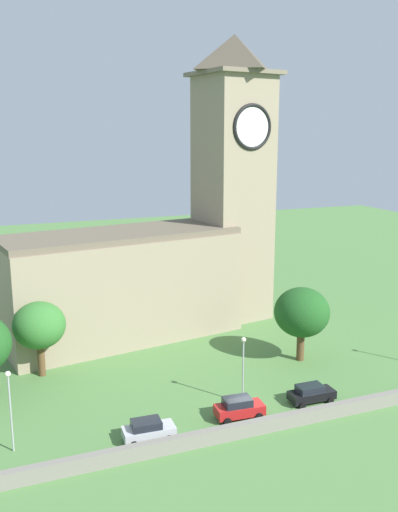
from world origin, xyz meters
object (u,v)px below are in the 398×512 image
(car_red, at_px, (239,408))
(tree_riverside_east, at_px, (39,326))
(streetlamp_west_mid, at_px, (243,359))
(church, at_px, (167,242))
(car_silver, at_px, (148,430))
(car_black, at_px, (311,393))
(tree_churchyard, at_px, (302,313))
(streetlamp_west_end, at_px, (10,398))

(car_red, relative_size, tree_riverside_east, 0.56)
(tree_riverside_east, bearing_deg, streetlamp_west_mid, -38.34)
(church, xyz_separation_m, car_silver, (-10.04, -24.84, -10.13))
(car_black, relative_size, tree_churchyard, 0.54)
(streetlamp_west_end, bearing_deg, tree_churchyard, 13.53)
(car_silver, relative_size, tree_churchyard, 0.53)
(car_silver, distance_m, tree_riverside_east, 17.69)
(car_red, bearing_deg, tree_churchyard, 37.71)
(car_silver, distance_m, streetlamp_west_mid, 10.82)
(car_red, bearing_deg, tree_riverside_east, 133.97)
(car_red, relative_size, streetlamp_west_end, 0.66)
(church, xyz_separation_m, car_red, (-1.74, -24.32, -10.05))
(car_silver, relative_size, tree_riverside_east, 0.55)
(streetlamp_west_mid, bearing_deg, car_red, -122.45)
(streetlamp_west_end, relative_size, tree_churchyard, 0.82)
(car_red, height_order, tree_churchyard, tree_churchyard)
(car_silver, distance_m, car_black, 15.75)
(car_red, xyz_separation_m, tree_riverside_east, (-14.78, 15.32, 4.37))
(tree_riverside_east, bearing_deg, church, 28.58)
(church, xyz_separation_m, tree_churchyard, (9.96, -15.28, -5.62))
(streetlamp_west_end, bearing_deg, car_black, -3.43)
(streetlamp_west_end, xyz_separation_m, tree_churchyard, (30.20, 7.27, 0.90))
(car_red, height_order, tree_riverside_east, tree_riverside_east)
(church, height_order, streetlamp_west_mid, church)
(tree_churchyard, height_order, tree_riverside_east, tree_churchyard)
(car_black, bearing_deg, car_silver, -177.29)
(streetlamp_west_end, bearing_deg, tree_riverside_east, 74.66)
(church, relative_size, streetlamp_west_mid, 5.67)
(car_black, height_order, streetlamp_west_end, streetlamp_west_end)
(car_silver, distance_m, tree_churchyard, 22.62)
(car_black, relative_size, streetlamp_west_mid, 0.68)
(church, distance_m, car_red, 26.37)
(church, xyz_separation_m, tree_riverside_east, (-16.52, -9.00, -5.68))
(car_black, height_order, streetlamp_west_mid, streetlamp_west_mid)
(car_black, xyz_separation_m, tree_riverside_east, (-22.22, 15.10, 4.47))
(car_silver, bearing_deg, car_black, 2.71)
(car_red, xyz_separation_m, streetlamp_west_mid, (1.54, 2.41, 3.34))
(streetlamp_west_mid, relative_size, tree_churchyard, 0.78)
(church, bearing_deg, car_black, -76.70)
(tree_churchyard, bearing_deg, tree_riverside_east, 166.66)
(car_black, xyz_separation_m, streetlamp_west_mid, (-5.90, 2.19, 3.44))
(car_silver, relative_size, car_black, 0.99)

